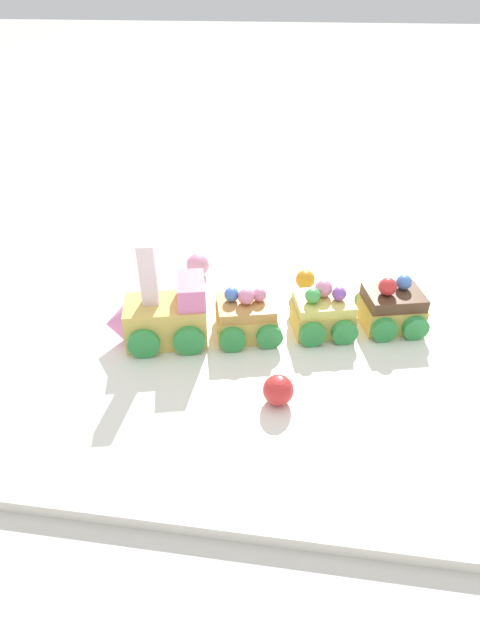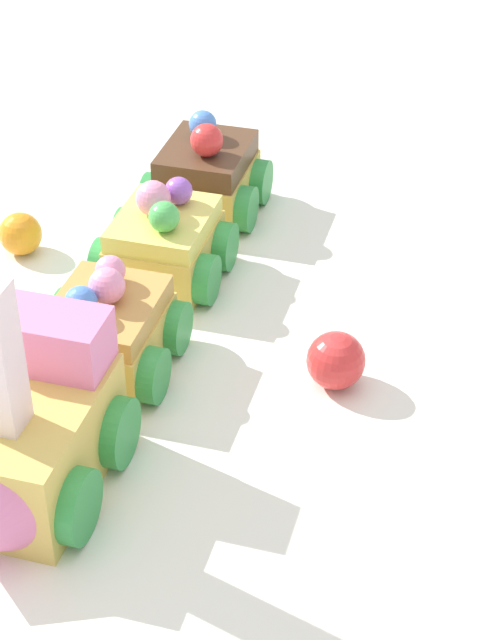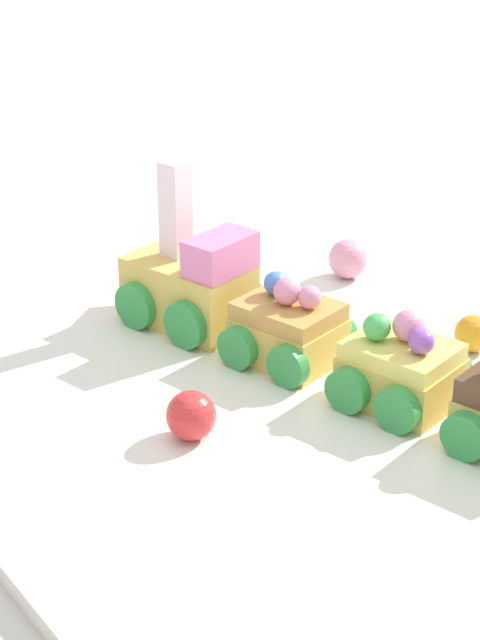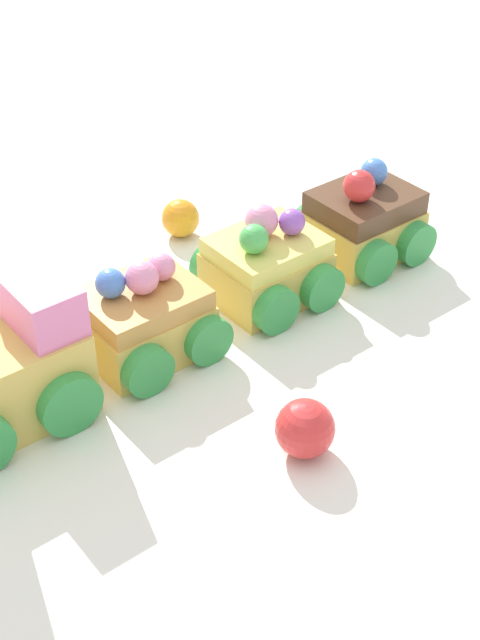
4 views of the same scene
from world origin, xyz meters
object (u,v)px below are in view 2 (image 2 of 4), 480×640
(cake_car_chocolate, at_px, (207,177))
(gumball_red, at_px, (336,360))
(cake_car_caramel, at_px, (107,332))
(cake_train_locomotive, at_px, (26,442))
(gumball_orange, at_px, (20,234))
(cake_car_lemon, at_px, (164,244))

(cake_car_chocolate, bearing_deg, gumball_red, 37.17)
(cake_car_caramel, bearing_deg, cake_train_locomotive, 0.07)
(cake_car_caramel, height_order, gumball_orange, cake_car_caramel)
(cake_car_lemon, relative_size, gumball_orange, 3.28)
(cake_car_chocolate, xyz_separation_m, gumball_orange, (0.10, -0.07, -0.01))
(gumball_orange, bearing_deg, cake_car_caramel, 60.00)
(cake_car_lemon, height_order, cake_car_chocolate, cake_car_chocolate)
(cake_train_locomotive, relative_size, gumball_orange, 4.62)
(cake_train_locomotive, bearing_deg, gumball_red, 134.24)
(gumball_red, height_order, gumball_orange, gumball_red)
(cake_car_caramel, bearing_deg, cake_car_chocolate, 179.95)
(gumball_red, bearing_deg, cake_train_locomotive, -31.59)
(cake_car_chocolate, xyz_separation_m, gumball_red, (0.12, 0.15, -0.01))
(gumball_orange, bearing_deg, cake_car_lemon, 103.80)
(cake_train_locomotive, relative_size, gumball_red, 3.99)
(cake_car_lemon, bearing_deg, cake_car_chocolate, -179.99)
(gumball_red, bearing_deg, cake_car_caramel, -67.08)
(cake_car_caramel, relative_size, gumball_red, 2.83)
(cake_car_chocolate, bearing_deg, cake_train_locomotive, -0.01)
(cake_car_caramel, bearing_deg, cake_car_lemon, 179.90)
(cake_car_caramel, relative_size, cake_car_lemon, 1.00)
(cake_car_chocolate, distance_m, gumball_orange, 0.12)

